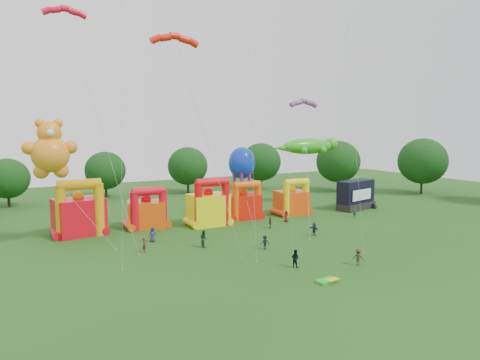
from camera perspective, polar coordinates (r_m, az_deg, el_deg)
name	(u,v)px	position (r m, az deg, el deg)	size (l,w,h in m)	color
ground	(331,286)	(38.54, 12.04, -13.63)	(160.00, 160.00, 0.00)	#1C4914
tree_ring	(317,214)	(36.57, 10.25, -4.49)	(123.16, 125.26, 12.07)	#352314
bouncy_castle_0	(79,214)	(57.67, -20.65, -4.22)	(6.49, 5.61, 7.26)	red
bouncy_castle_1	(147,212)	(59.40, -12.32, -4.17)	(5.76, 5.04, 5.71)	#D94A0B
bouncy_castle_2	(209,207)	(59.60, -4.17, -3.62)	(5.22, 4.22, 6.74)	yellow
bouncy_castle_3	(243,204)	(63.83, 0.44, -3.23)	(5.05, 4.15, 5.76)	red
bouncy_castle_4	(292,201)	(67.32, 6.96, -2.74)	(5.07, 4.24, 5.78)	#DF410C
stage_trailer	(356,195)	(73.98, 15.20, -1.96)	(7.88, 4.49, 4.87)	black
teddy_bear_kite	(74,195)	(51.14, -21.25, -1.82)	(8.88, 6.96, 14.60)	orange
gecko_kite	(308,176)	(71.37, 9.10, 0.56)	(13.55, 11.48, 11.86)	green
octopus_kite	(244,183)	(63.23, 0.60, -0.39)	(4.04, 9.27, 10.76)	#0B2FB2
parafoil_kites	(202,147)	(49.28, -5.06, 4.43)	(34.97, 14.43, 27.53)	red
diamond_kites	(256,124)	(45.77, 2.21, 7.43)	(26.79, 13.23, 31.85)	red
folded_kite_bundle	(327,281)	(39.28, 11.57, -13.00)	(2.13, 1.33, 0.31)	green
spectator_0	(153,235)	(52.10, -11.58, -7.15)	(0.88, 0.57, 1.79)	#2A2944
spectator_1	(144,245)	(48.16, -12.63, -8.44)	(0.59, 0.39, 1.63)	maroon
spectator_2	(204,239)	(49.09, -4.85, -7.81)	(0.95, 0.74, 1.95)	#16381F
spectator_3	(265,242)	(48.25, 3.34, -8.29)	(1.01, 0.58, 1.56)	black
spectator_4	(270,223)	(58.17, 4.04, -5.69)	(0.89, 0.37, 1.52)	#383016
spectator_5	(314,229)	(54.82, 9.84, -6.49)	(1.53, 0.49, 1.65)	#23253A
spectator_6	(286,216)	(62.08, 6.20, -4.84)	(0.81, 0.53, 1.66)	#591B19
spectator_7	(355,211)	(67.16, 15.06, -4.07)	(0.67, 0.44, 1.84)	#183E2B
spectator_8	(295,258)	(42.49, 7.36, -10.33)	(0.85, 0.66, 1.74)	black
spectator_9	(358,257)	(44.29, 15.48, -9.89)	(1.05, 0.60, 1.62)	#362615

